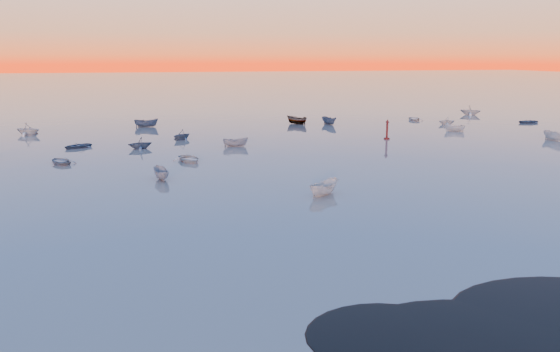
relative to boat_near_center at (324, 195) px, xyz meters
name	(u,v)px	position (x,y,z in m)	size (l,w,h in m)	color
ground	(191,113)	(-5.81, 76.00, 0.00)	(600.00, 600.00, 0.00)	slate
mud_lobes	(375,340)	(-5.81, -25.00, 0.01)	(140.00, 6.00, 0.07)	black
moored_fleet	(218,146)	(-5.81, 29.00, 0.00)	(124.00, 58.00, 1.20)	silver
boat_near_center	(324,195)	(0.00, 0.00, 0.00)	(3.80, 1.61, 1.31)	silver
channel_marker	(387,131)	(19.67, 29.76, 1.21)	(0.86, 0.86, 3.07)	#410F0E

